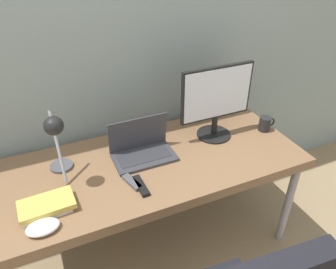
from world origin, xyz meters
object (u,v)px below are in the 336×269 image
at_px(laptop, 142,149).
at_px(monitor, 216,99).
at_px(book_stack, 46,206).
at_px(game_controller, 43,227).
at_px(mug, 265,124).
at_px(desk_lamp, 56,138).

height_order(laptop, monitor, monitor).
relative_size(book_stack, game_controller, 1.76).
bearing_deg(game_controller, monitor, 18.73).
height_order(monitor, mug, monitor).
relative_size(monitor, game_controller, 3.15).
xyz_separation_m(mug, game_controller, (-1.42, -0.28, -0.03)).
xyz_separation_m(monitor, desk_lamp, (-0.94, -0.06, 0.01)).
bearing_deg(laptop, book_stack, -158.70).
distance_m(desk_lamp, mug, 1.30).
bearing_deg(desk_lamp, game_controller, -115.20).
bearing_deg(game_controller, mug, 11.31).
xyz_separation_m(laptop, mug, (0.83, -0.06, 0.00)).
xyz_separation_m(laptop, game_controller, (-0.59, -0.34, -0.03)).
relative_size(monitor, mug, 3.95).
bearing_deg(monitor, laptop, -176.99).
xyz_separation_m(book_stack, game_controller, (-0.03, -0.12, -0.00)).
bearing_deg(mug, book_stack, -173.37).
bearing_deg(laptop, desk_lamp, -175.44).
distance_m(laptop, desk_lamp, 0.50).
bearing_deg(mug, game_controller, -168.69).
bearing_deg(mug, laptop, 176.00).
height_order(laptop, game_controller, laptop).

